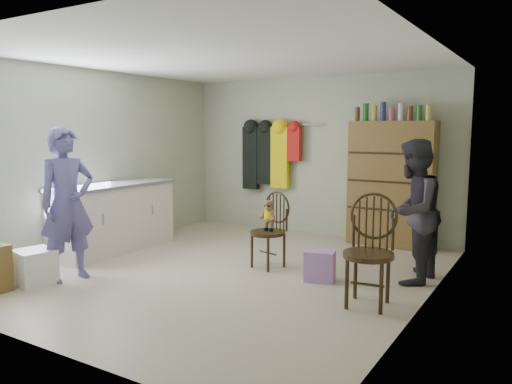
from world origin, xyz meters
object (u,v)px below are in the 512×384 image
Objects in this scene: chair_far at (370,246)px; chair_front at (270,224)px; counter at (113,217)px; dresser at (391,183)px.

chair_front is at bearing 150.14° from chair_far.
counter is 1.72× the size of chair_far.
chair_far is (3.74, -0.22, 0.11)m from counter.
dresser is at bearing 35.68° from counter.
chair_far reaches higher than chair_front.
counter is 2.31m from chair_front.
chair_far is (1.47, -0.64, 0.04)m from chair_front.
chair_far reaches higher than counter.
chair_far is at bearing -77.85° from dresser.
chair_front is (2.27, 0.42, 0.07)m from counter.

